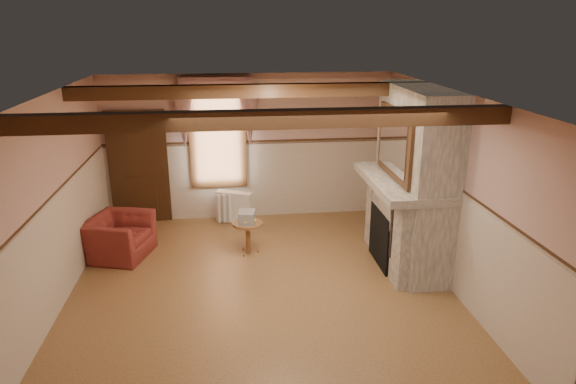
{
  "coord_description": "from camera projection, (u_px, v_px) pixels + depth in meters",
  "views": [
    {
      "loc": [
        -0.41,
        -6.65,
        3.69
      ],
      "look_at": [
        0.49,
        0.8,
        1.2
      ],
      "focal_mm": 32.0,
      "sensor_mm": 36.0,
      "label": 1
    }
  ],
  "objects": [
    {
      "name": "mantel",
      "position": [
        403.0,
        182.0,
        7.87
      ],
      "size": [
        1.05,
        2.05,
        0.12
      ],
      "primitive_type": "cube",
      "color": "gray",
      "rests_on": "fireplace"
    },
    {
      "name": "wall_left",
      "position": [
        51.0,
        206.0,
        6.73
      ],
      "size": [
        0.02,
        6.0,
        2.8
      ],
      "primitive_type": "cube",
      "color": "tan",
      "rests_on": "floor"
    },
    {
      "name": "wall_front",
      "position": [
        284.0,
        316.0,
        4.21
      ],
      "size": [
        5.5,
        0.02,
        2.8
      ],
      "primitive_type": "cube",
      "color": "tan",
      "rests_on": "floor"
    },
    {
      "name": "overmantel_mirror",
      "position": [
        394.0,
        143.0,
        7.66
      ],
      "size": [
        0.06,
        1.44,
        1.04
      ],
      "primitive_type": "cube",
      "color": "silver",
      "rests_on": "fireplace"
    },
    {
      "name": "radiator",
      "position": [
        235.0,
        207.0,
        9.89
      ],
      "size": [
        0.71,
        0.44,
        0.6
      ],
      "primitive_type": "cube",
      "rotation": [
        0.0,
        0.0,
        -0.41
      ],
      "color": "white",
      "rests_on": "floor"
    },
    {
      "name": "floor",
      "position": [
        262.0,
        288.0,
        7.48
      ],
      "size": [
        5.5,
        6.0,
        0.01
      ],
      "primitive_type": "cube",
      "color": "brown",
      "rests_on": "ground"
    },
    {
      "name": "window_drapes",
      "position": [
        216.0,
        105.0,
        9.42
      ],
      "size": [
        1.3,
        0.14,
        1.4
      ],
      "primitive_type": "cube",
      "color": "gray",
      "rests_on": "wall_back"
    },
    {
      "name": "mantel_clock",
      "position": [
        388.0,
        159.0,
        8.58
      ],
      "size": [
        0.14,
        0.24,
        0.2
      ],
      "primitive_type": "cube",
      "color": "#311B0D",
      "rests_on": "mantel"
    },
    {
      "name": "jar_yellow",
      "position": [
        413.0,
        182.0,
        7.45
      ],
      "size": [
        0.06,
        0.06,
        0.12
      ],
      "primitive_type": "cylinder",
      "color": "gold",
      "rests_on": "mantel"
    },
    {
      "name": "wainscot",
      "position": [
        261.0,
        241.0,
        7.25
      ],
      "size": [
        5.5,
        6.0,
        1.5
      ],
      "primitive_type": null,
      "color": "beige",
      "rests_on": "floor"
    },
    {
      "name": "wall_right",
      "position": [
        451.0,
        190.0,
        7.35
      ],
      "size": [
        0.02,
        6.0,
        2.8
      ],
      "primitive_type": "cube",
      "color": "tan",
      "rests_on": "floor"
    },
    {
      "name": "side_table",
      "position": [
        248.0,
        238.0,
        8.55
      ],
      "size": [
        0.51,
        0.51,
        0.55
      ],
      "primitive_type": "cylinder",
      "rotation": [
        0.0,
        0.0,
        -0.02
      ],
      "color": "brown",
      "rests_on": "floor"
    },
    {
      "name": "ceiling_beam_front",
      "position": [
        265.0,
        119.0,
        5.5
      ],
      "size": [
        5.5,
        0.18,
        0.2
      ],
      "primitive_type": "cube",
      "color": "black",
      "rests_on": "ceiling"
    },
    {
      "name": "oil_lamp",
      "position": [
        395.0,
        162.0,
        8.24
      ],
      "size": [
        0.11,
        0.11,
        0.28
      ],
      "primitive_type": "cylinder",
      "color": "gold",
      "rests_on": "mantel"
    },
    {
      "name": "candle_red",
      "position": [
        423.0,
        189.0,
        7.09
      ],
      "size": [
        0.06,
        0.06,
        0.16
      ],
      "primitive_type": "cylinder",
      "color": "#A12B13",
      "rests_on": "mantel"
    },
    {
      "name": "armchair",
      "position": [
        119.0,
        237.0,
        8.43
      ],
      "size": [
        1.16,
        1.25,
        0.67
      ],
      "primitive_type": "imported",
      "rotation": [
        0.0,
        0.0,
        1.28
      ],
      "color": "maroon",
      "rests_on": "floor"
    },
    {
      "name": "door",
      "position": [
        139.0,
        169.0,
        9.68
      ],
      "size": [
        1.1,
        0.1,
        2.1
      ],
      "primitive_type": "cube",
      "color": "black",
      "rests_on": "floor"
    },
    {
      "name": "firebox",
      "position": [
        384.0,
        237.0,
        8.13
      ],
      "size": [
        0.2,
        0.95,
        0.9
      ],
      "primitive_type": "cube",
      "color": "black",
      "rests_on": "floor"
    },
    {
      "name": "ceiling_beam_back",
      "position": [
        253.0,
        91.0,
        7.76
      ],
      "size": [
        5.5,
        0.18,
        0.2
      ],
      "primitive_type": "cube",
      "color": "black",
      "rests_on": "ceiling"
    },
    {
      "name": "window",
      "position": [
        217.0,
        136.0,
        9.69
      ],
      "size": [
        1.06,
        0.08,
        2.02
      ],
      "primitive_type": "cube",
      "color": "white",
      "rests_on": "wall_back"
    },
    {
      "name": "fireplace",
      "position": [
        415.0,
        179.0,
        7.88
      ],
      "size": [
        0.85,
        2.0,
        2.8
      ],
      "primitive_type": "cube",
      "color": "gray",
      "rests_on": "floor"
    },
    {
      "name": "chair_rail",
      "position": [
        260.0,
        191.0,
        7.01
      ],
      "size": [
        5.5,
        6.0,
        0.08
      ],
      "primitive_type": null,
      "color": "black",
      "rests_on": "wainscot"
    },
    {
      "name": "book_stack",
      "position": [
        247.0,
        217.0,
        8.41
      ],
      "size": [
        0.3,
        0.35,
        0.2
      ],
      "primitive_type": "cube",
      "rotation": [
        0.0,
        0.0,
        -0.14
      ],
      "color": "#B7AD8C",
      "rests_on": "side_table"
    },
    {
      "name": "bowl",
      "position": [
        401.0,
        173.0,
        7.96
      ],
      "size": [
        0.37,
        0.37,
        0.09
      ],
      "primitive_type": "imported",
      "color": "brown",
      "rests_on": "mantel"
    },
    {
      "name": "wall_back",
      "position": [
        249.0,
        147.0,
        9.87
      ],
      "size": [
        5.5,
        0.02,
        2.8
      ],
      "primitive_type": "cube",
      "color": "tan",
      "rests_on": "floor"
    },
    {
      "name": "ceiling",
      "position": [
        258.0,
        95.0,
        6.6
      ],
      "size": [
        5.5,
        6.0,
        0.01
      ],
      "primitive_type": "cube",
      "color": "silver",
      "rests_on": "wall_back"
    }
  ]
}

